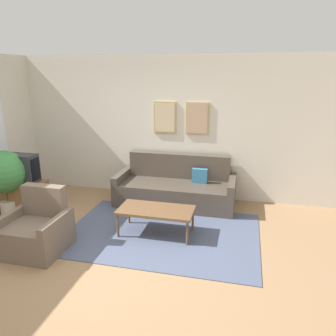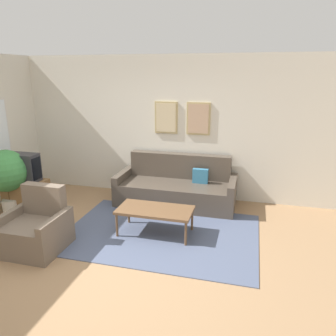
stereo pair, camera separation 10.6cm
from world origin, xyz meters
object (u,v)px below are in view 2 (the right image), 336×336
coffee_table (155,211)px  tv (23,167)px  potted_plant_tall (6,173)px  couch (177,188)px  armchair (36,230)px

coffee_table → tv: bearing=173.4°
potted_plant_tall → coffee_table: bearing=-1.4°
couch → tv: size_ratio=3.96×
couch → coffee_table: 1.28m
armchair → potted_plant_tall: potted_plant_tall is taller
couch → potted_plant_tall: 2.97m
coffee_table → armchair: (-1.48, -0.82, -0.09)m
couch → armchair: couch is taller
tv → armchair: bearing=-48.3°
couch → coffee_table: couch is taller
armchair → tv: bearing=120.7°
tv → potted_plant_tall: potted_plant_tall is taller
tv → couch: bearing=21.5°
couch → tv: bearing=-158.5°
couch → coffee_table: size_ratio=1.93×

